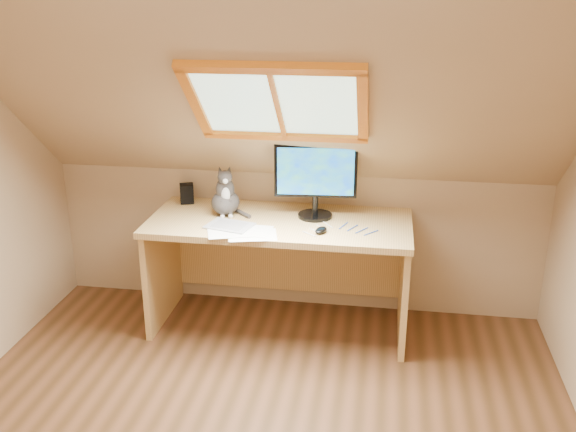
# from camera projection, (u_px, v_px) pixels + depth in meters

# --- Properties ---
(room_shell) EXTENTS (3.52, 3.52, 2.41)m
(room_shell) POSITION_uv_depth(u_px,v_px,m) (231.00, 197.00, 2.64)
(room_shell) COLOR tan
(room_shell) RESTS_ON ground
(desk) EXTENTS (1.73, 0.76, 0.79)m
(desk) POSITION_uv_depth(u_px,v_px,m) (281.00, 248.00, 4.38)
(desk) COLOR tan
(desk) RESTS_ON ground
(monitor) EXTENTS (0.54, 0.23, 0.50)m
(monitor) POSITION_uv_depth(u_px,v_px,m) (316.00, 176.00, 4.18)
(monitor) COLOR black
(monitor) RESTS_ON desk
(cat) EXTENTS (0.25, 0.27, 0.35)m
(cat) POSITION_uv_depth(u_px,v_px,m) (225.00, 197.00, 4.30)
(cat) COLOR #433E3C
(cat) RESTS_ON desk
(desk_speaker) EXTENTS (0.12, 0.12, 0.14)m
(desk_speaker) POSITION_uv_depth(u_px,v_px,m) (187.00, 193.00, 4.54)
(desk_speaker) COLOR black
(desk_speaker) RESTS_ON desk
(graphics_tablet) EXTENTS (0.33, 0.27, 0.01)m
(graphics_tablet) POSITION_uv_depth(u_px,v_px,m) (230.00, 226.00, 4.11)
(graphics_tablet) COLOR #B2B2B7
(graphics_tablet) RESTS_ON desk
(mouse) EXTENTS (0.10, 0.13, 0.03)m
(mouse) POSITION_uv_depth(u_px,v_px,m) (321.00, 230.00, 4.01)
(mouse) COLOR black
(mouse) RESTS_ON desk
(papers) EXTENTS (0.35, 0.30, 0.01)m
(papers) POSITION_uv_depth(u_px,v_px,m) (246.00, 232.00, 4.01)
(papers) COLOR white
(papers) RESTS_ON desk
(cables) EXTENTS (0.51, 0.26, 0.01)m
(cables) POSITION_uv_depth(u_px,v_px,m) (342.00, 229.00, 4.06)
(cables) COLOR silver
(cables) RESTS_ON desk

